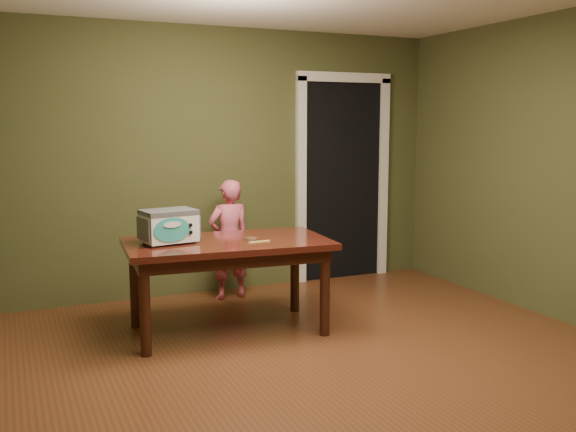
{
  "coord_description": "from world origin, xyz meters",
  "views": [
    {
      "loc": [
        -2.03,
        -3.56,
        1.68
      ],
      "look_at": [
        -0.0,
        1.0,
        0.95
      ],
      "focal_mm": 40.0,
      "sensor_mm": 36.0,
      "label": 1
    }
  ],
  "objects": [
    {
      "name": "floor",
      "position": [
        0.0,
        0.0,
        0.0
      ],
      "size": [
        5.0,
        5.0,
        0.0
      ],
      "primitive_type": "plane",
      "color": "brown",
      "rests_on": "ground"
    },
    {
      "name": "room_shell",
      "position": [
        0.0,
        0.0,
        1.71
      ],
      "size": [
        4.52,
        5.02,
        2.61
      ],
      "color": "#434826",
      "rests_on": "ground"
    },
    {
      "name": "doorway",
      "position": [
        1.3,
        2.78,
        1.06
      ],
      "size": [
        1.1,
        0.66,
        2.25
      ],
      "color": "black",
      "rests_on": "ground"
    },
    {
      "name": "dining_table",
      "position": [
        -0.43,
        1.22,
        0.65
      ],
      "size": [
        1.67,
        1.03,
        0.75
      ],
      "rotation": [
        0.0,
        0.0,
        -0.08
      ],
      "color": "#34110B",
      "rests_on": "floor"
    },
    {
      "name": "toy_oven",
      "position": [
        -0.88,
        1.29,
        0.89
      ],
      "size": [
        0.46,
        0.35,
        0.26
      ],
      "rotation": [
        0.0,
        0.0,
        0.16
      ],
      "color": "#4C4F54",
      "rests_on": "dining_table"
    },
    {
      "name": "baking_pan",
      "position": [
        -0.26,
        1.14,
        0.76
      ],
      "size": [
        0.1,
        0.1,
        0.02
      ],
      "color": "silver",
      "rests_on": "dining_table"
    },
    {
      "name": "spatula",
      "position": [
        -0.23,
        1.05,
        0.75
      ],
      "size": [
        0.18,
        0.04,
        0.01
      ],
      "primitive_type": "cube",
      "rotation": [
        0.0,
        0.0,
        0.09
      ],
      "color": "#E4CC63",
      "rests_on": "dining_table"
    },
    {
      "name": "child",
      "position": [
        -0.1,
        2.16,
        0.57
      ],
      "size": [
        0.44,
        0.31,
        1.15
      ],
      "primitive_type": "imported",
      "rotation": [
        0.0,
        0.0,
        3.22
      ],
      "color": "#DF5B78",
      "rests_on": "floor"
    }
  ]
}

